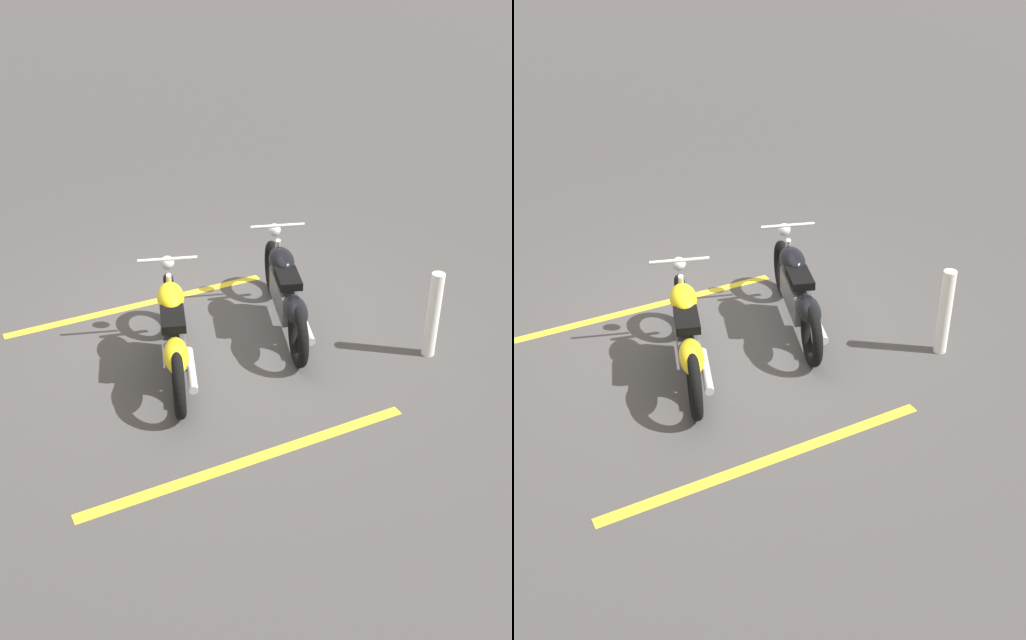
{
  "view_description": "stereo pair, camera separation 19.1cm",
  "coord_description": "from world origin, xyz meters",
  "views": [
    {
      "loc": [
        6.78,
        -2.79,
        4.52
      ],
      "look_at": [
        1.07,
        0.0,
        0.65
      ],
      "focal_mm": 41.95,
      "sensor_mm": 36.0,
      "label": 1
    },
    {
      "loc": [
        6.7,
        -2.96,
        4.52
      ],
      "look_at": [
        1.07,
        0.0,
        0.65
      ],
      "focal_mm": 41.95,
      "sensor_mm": 36.0,
      "label": 2
    }
  ],
  "objects": [
    {
      "name": "ground_plane",
      "position": [
        0.0,
        0.0,
        0.0
      ],
      "size": [
        60.0,
        60.0,
        0.0
      ],
      "primitive_type": "plane",
      "color": "#474444"
    },
    {
      "name": "motorcycle_bright_foreground",
      "position": [
        0.65,
        -0.73,
        0.46
      ],
      "size": [
        2.16,
        0.84,
        1.04
      ],
      "rotation": [
        0.0,
        0.0,
        2.84
      ],
      "color": "black",
      "rests_on": "ground"
    },
    {
      "name": "motorcycle_dark_foreground",
      "position": [
        0.4,
        0.7,
        0.46
      ],
      "size": [
        2.16,
        0.84,
        1.04
      ],
      "rotation": [
        0.0,
        0.0,
        2.84
      ],
      "color": "black",
      "rests_on": "ground"
    },
    {
      "name": "bollard_post",
      "position": [
        1.56,
        1.83,
        0.49
      ],
      "size": [
        0.14,
        0.14,
        0.98
      ],
      "primitive_type": "cylinder",
      "color": "white",
      "rests_on": "ground"
    },
    {
      "name": "parking_stripe_near",
      "position": [
        -0.82,
        -0.64,
        0.0
      ],
      "size": [
        0.14,
        3.2,
        0.01
      ],
      "primitive_type": "cube",
      "rotation": [
        0.0,
        0.0,
        1.58
      ],
      "color": "yellow",
      "rests_on": "ground"
    },
    {
      "name": "parking_stripe_mid",
      "position": [
        2.25,
        -0.63,
        0.0
      ],
      "size": [
        0.14,
        3.2,
        0.01
      ],
      "primitive_type": "cube",
      "rotation": [
        0.0,
        0.0,
        1.58
      ],
      "color": "yellow",
      "rests_on": "ground"
    }
  ]
}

